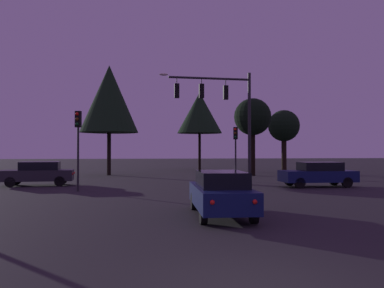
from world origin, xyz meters
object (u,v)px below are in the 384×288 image
traffic_light_corner_right (236,143)px  car_crossing_left (318,174)px  traffic_signal_mast_arm (222,105)px  car_nearside_lane (221,193)px  tree_behind_sign (109,99)px  tree_center_horizon (284,127)px  car_crossing_right (38,173)px  traffic_light_corner_left (78,134)px  tree_left_far (200,113)px  tree_right_cluster (253,118)px

traffic_light_corner_right → car_crossing_left: size_ratio=0.87×
traffic_signal_mast_arm → car_nearside_lane: size_ratio=1.54×
tree_behind_sign → tree_center_horizon: bearing=8.5°
car_crossing_right → tree_center_horizon: bearing=31.8°
car_crossing_left → car_nearside_lane: bearing=-129.4°
car_crossing_left → car_crossing_right: size_ratio=1.01×
traffic_light_corner_left → tree_left_far: bearing=66.2°
tree_left_far → tree_right_cluster: 12.11m
tree_left_far → traffic_signal_mast_arm: bearing=-94.9°
tree_center_horizon → tree_left_far: bearing=140.0°
tree_left_far → tree_center_horizon: size_ratio=1.41×
car_crossing_right → tree_left_far: tree_left_far is taller
car_nearside_lane → car_crossing_left: (8.19, 9.97, 0.00)m
traffic_light_corner_left → tree_left_far: tree_left_far is taller
car_crossing_right → tree_center_horizon: (21.26, 13.20, 3.95)m
traffic_light_corner_left → tree_behind_sign: size_ratio=0.44×
traffic_light_corner_left → car_nearside_lane: bearing=-56.7°
car_crossing_right → tree_behind_sign: tree_behind_sign is taller
car_crossing_left → tree_left_far: size_ratio=0.50×
traffic_signal_mast_arm → car_crossing_left: size_ratio=1.59×
traffic_signal_mast_arm → car_crossing_left: traffic_signal_mast_arm is taller
traffic_light_corner_right → tree_behind_sign: bearing=139.2°
traffic_light_corner_left → traffic_light_corner_right: traffic_light_corner_left is taller
car_nearside_lane → tree_left_far: 33.68m
tree_center_horizon → car_crossing_right: bearing=-148.2°
car_nearside_lane → tree_behind_sign: tree_behind_sign is taller
traffic_signal_mast_arm → car_crossing_right: (-11.61, 1.52, -4.33)m
car_nearside_lane → tree_right_cluster: size_ratio=0.68×
traffic_light_corner_right → traffic_light_corner_left: bearing=-149.8°
traffic_signal_mast_arm → traffic_light_corner_right: size_ratio=1.83×
car_crossing_right → car_crossing_left: bearing=-10.3°
tree_behind_sign → tree_left_far: 13.43m
tree_left_far → traffic_light_corner_left: bearing=-113.8°
car_crossing_right → car_nearside_lane: bearing=-55.3°
traffic_light_corner_left → traffic_light_corner_right: size_ratio=1.11×
traffic_signal_mast_arm → traffic_light_corner_right: 4.70m
car_crossing_right → tree_right_cluster: (16.43, 8.13, 4.40)m
tree_right_cluster → car_crossing_right: bearing=-153.7°
traffic_light_corner_left → traffic_light_corner_right: bearing=30.2°
tree_center_horizon → tree_right_cluster: bearing=-133.6°
tree_left_far → car_crossing_left: bearing=-80.5°
traffic_signal_mast_arm → car_crossing_right: size_ratio=1.60×
traffic_signal_mast_arm → tree_behind_sign: (-7.96, 12.09, 1.83)m
car_crossing_right → tree_left_far: size_ratio=0.50×
traffic_light_corner_left → tree_behind_sign: bearing=87.5°
traffic_light_corner_left → tree_center_horizon: 25.03m
car_nearside_lane → car_crossing_right: size_ratio=1.04×
traffic_light_corner_right → car_crossing_left: traffic_light_corner_right is taller
traffic_light_corner_left → traffic_light_corner_right: (10.38, 6.04, -0.30)m
traffic_light_corner_left → car_crossing_left: size_ratio=0.97×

